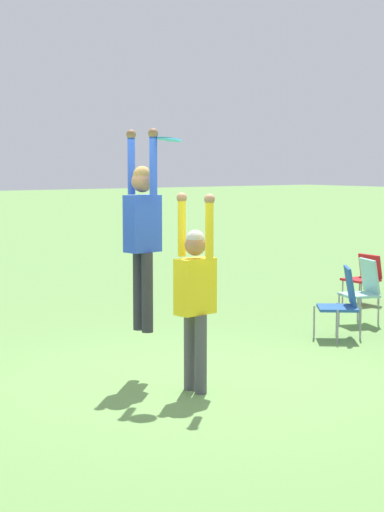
{
  "coord_description": "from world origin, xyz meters",
  "views": [
    {
      "loc": [
        7.03,
        -5.12,
        2.25
      ],
      "look_at": [
        0.0,
        0.07,
        1.3
      ],
      "focal_mm": 60.0,
      "sensor_mm": 36.0,
      "label": 1
    }
  ],
  "objects_px": {
    "frisbee": "(169,139)",
    "camping_chair_4": "(364,287)",
    "person_defending": "(195,289)",
    "camping_chair_1": "(343,298)",
    "person_jumping": "(143,225)",
    "camping_chair_3": "(365,275)"
  },
  "relations": [
    {
      "from": "person_defending",
      "to": "camping_chair_3",
      "type": "height_order",
      "value": "person_defending"
    },
    {
      "from": "person_defending",
      "to": "frisbee",
      "type": "relative_size",
      "value": 7.68
    },
    {
      "from": "camping_chair_4",
      "to": "camping_chair_3",
      "type": "bearing_deg",
      "value": -27.28
    },
    {
      "from": "camping_chair_3",
      "to": "camping_chair_1",
      "type": "bearing_deg",
      "value": 131.49
    },
    {
      "from": "camping_chair_4",
      "to": "person_defending",
      "type": "bearing_deg",
      "value": 130.91
    },
    {
      "from": "person_jumping",
      "to": "camping_chair_1",
      "type": "relative_size",
      "value": 2.29
    },
    {
      "from": "frisbee",
      "to": "camping_chair_4",
      "type": "bearing_deg",
      "value": 103.92
    },
    {
      "from": "person_defending",
      "to": "camping_chair_4",
      "type": "height_order",
      "value": "person_defending"
    },
    {
      "from": "camping_chair_1",
      "to": "camping_chair_3",
      "type": "bearing_deg",
      "value": -14.04
    },
    {
      "from": "camping_chair_3",
      "to": "person_defending",
      "type": "bearing_deg",
      "value": 121.09
    },
    {
      "from": "frisbee",
      "to": "person_jumping",
      "type": "bearing_deg",
      "value": -157.52
    },
    {
      "from": "camping_chair_1",
      "to": "camping_chair_4",
      "type": "distance_m",
      "value": 1.1
    },
    {
      "from": "frisbee",
      "to": "camping_chair_1",
      "type": "bearing_deg",
      "value": 98.81
    },
    {
      "from": "camping_chair_1",
      "to": "camping_chair_4",
      "type": "xyz_separation_m",
      "value": [
        -0.52,
        0.96,
        0.01
      ]
    },
    {
      "from": "camping_chair_1",
      "to": "camping_chair_3",
      "type": "xyz_separation_m",
      "value": [
        -1.72,
        2.3,
        -0.05
      ]
    },
    {
      "from": "person_jumping",
      "to": "camping_chair_3",
      "type": "bearing_deg",
      "value": 12.13
    },
    {
      "from": "person_defending",
      "to": "person_jumping",
      "type": "bearing_deg",
      "value": -90.0
    },
    {
      "from": "person_defending",
      "to": "camping_chair_1",
      "type": "xyz_separation_m",
      "value": [
        -0.96,
        3.1,
        -0.51
      ]
    },
    {
      "from": "person_jumping",
      "to": "camping_chair_3",
      "type": "relative_size",
      "value": 2.67
    },
    {
      "from": "person_defending",
      "to": "camping_chair_4",
      "type": "distance_m",
      "value": 4.36
    },
    {
      "from": "person_defending",
      "to": "camping_chair_4",
      "type": "relative_size",
      "value": 2.15
    },
    {
      "from": "frisbee",
      "to": "camping_chair_1",
      "type": "relative_size",
      "value": 0.28
    }
  ]
}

